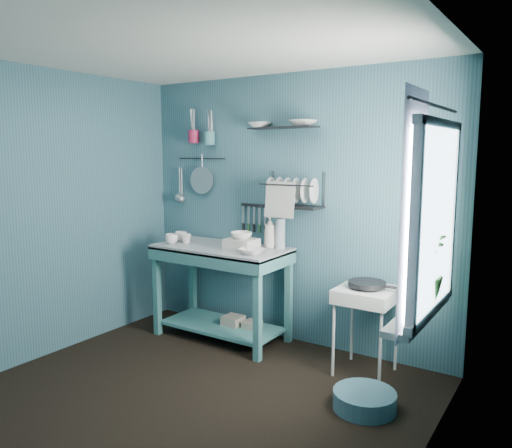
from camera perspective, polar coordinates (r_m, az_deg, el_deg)
The scene contains 35 objects.
floor at distance 3.86m, azimuth -8.01°, elevation -19.46°, with size 3.20×3.20×0.00m, color black.
ceiling at distance 3.49m, azimuth -8.88°, elevation 19.90°, with size 3.20×3.20×0.00m, color silver.
wall_back at distance 4.68m, azimuth 3.85°, elevation 1.61°, with size 3.20×3.20×0.00m, color #335B68.
wall_left at distance 4.67m, azimuth -23.29°, elevation 0.94°, with size 3.00×3.00×0.00m, color #335B68.
wall_right at distance 2.69m, azimuth 18.03°, elevation -3.70°, with size 3.00×3.00×0.00m, color #335B68.
work_counter at distance 4.84m, azimuth -3.97°, elevation -7.82°, with size 1.28×0.64×0.90m, color #397777.
mug_left at distance 4.91m, azimuth -9.64°, elevation -1.69°, with size 0.12×0.12×0.10m, color silver.
mug_mid at distance 4.92m, azimuth -7.99°, elevation -1.67°, with size 0.10×0.10×0.09m, color silver.
mug_right at distance 5.04m, azimuth -8.57°, elevation -1.41°, with size 0.12×0.12×0.10m, color silver.
wash_tub at distance 4.57m, azimuth -1.68°, elevation -2.31°, with size 0.28×0.22×0.10m, color beige.
tub_bowl at distance 4.55m, azimuth -1.69°, elevation -1.31°, with size 0.20×0.20×0.06m, color silver.
soap_bottle at distance 4.64m, azimuth 1.59°, elevation -0.90°, with size 0.12×0.12×0.30m, color beige.
water_bottle at distance 4.61m, azimuth 2.78°, elevation -1.09°, with size 0.09×0.09×0.28m, color #9FACB1.
counter_bowl at distance 4.35m, azimuth -0.50°, elevation -3.14°, with size 0.22×0.22×0.05m, color silver.
hotplate_stand at distance 4.21m, azimuth 12.39°, elevation -11.85°, with size 0.45×0.45×0.71m, color silver.
frying_pan at distance 4.09m, azimuth 12.56°, elevation -6.66°, with size 0.30×0.30×0.04m, color black.
knife_strip at distance 4.84m, azimuth -0.15°, elevation 2.12°, with size 0.32×0.02×0.03m, color black.
dish_rack at distance 4.50m, azimuth 4.15°, elevation 3.91°, with size 0.55×0.24×0.32m, color black.
upper_shelf at distance 4.58m, azimuth 3.03°, elevation 10.94°, with size 0.70×0.18×0.01m, color black.
shelf_bowl_left at distance 4.70m, azimuth 0.44°, elevation 10.92°, with size 0.20×0.20×0.05m, color silver.
shelf_bowl_right at distance 4.48m, azimuth 5.42°, elevation 11.52°, with size 0.22×0.22×0.05m, color silver.
utensil_cup_magenta at distance 5.20m, azimuth -7.13°, elevation 9.88°, with size 0.11×0.11×0.13m, color #AE2046.
utensil_cup_teal at distance 5.07m, azimuth -5.35°, elevation 9.73°, with size 0.11×0.11×0.13m, color teal.
colander at distance 5.19m, azimuth -6.23°, elevation 4.99°, with size 0.28×0.28×0.03m, color #A7ABAF.
ladle_outer at distance 5.40m, azimuth -8.73°, elevation 4.83°, with size 0.01×0.01×0.30m, color #A7ABAF.
ladle_inner at distance 5.38m, azimuth -8.48°, elevation 4.70°, with size 0.01×0.01×0.30m, color #A7ABAF.
hook_rail at distance 5.20m, azimuth -6.23°, elevation 7.44°, with size 0.01×0.01×0.60m, color black.
window_glass at distance 3.11m, azimuth 20.08°, elevation 0.55°, with size 1.10×1.10×0.00m, color white.
windowsill at distance 3.25m, azimuth 18.08°, elevation -9.69°, with size 0.16×0.95×0.04m, color silver.
curtain at distance 2.83m, azimuth 17.45°, elevation 0.98°, with size 1.35×1.35×0.00m, color silver.
curtain_rod at distance 3.10m, azimuth 19.85°, elevation 12.60°, with size 0.02×0.02×1.05m, color black.
potted_plant at distance 3.26m, azimuth 18.30°, elevation -4.83°, with size 0.27×0.27×0.49m, color #336428.
storage_tin_large at distance 4.93m, azimuth -2.63°, elevation -11.69°, with size 0.18×0.18×0.22m, color gray.
storage_tin_small at distance 4.85m, azimuth -0.45°, elevation -12.15°, with size 0.15×0.15×0.20m, color gray.
floor_basin at distance 3.78m, azimuth 12.29°, elevation -19.08°, with size 0.44×0.44×0.13m, color teal.
Camera 1 is at (2.27, -2.55, 1.79)m, focal length 35.00 mm.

